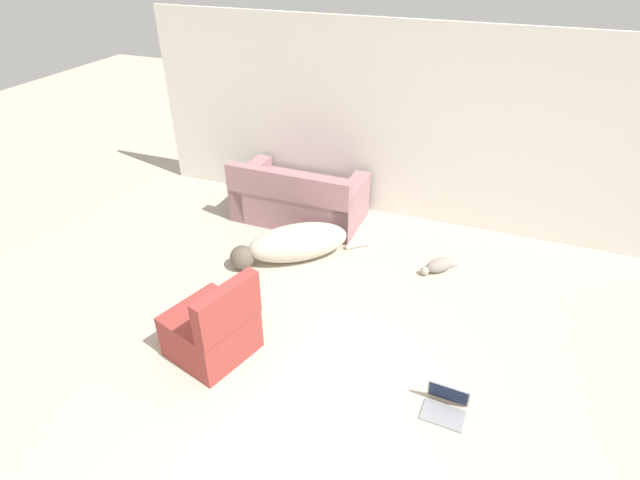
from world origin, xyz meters
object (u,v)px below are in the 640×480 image
object	(u,v)px
cat	(438,265)
side_chair	(213,329)
couch	(299,199)
dog	(294,243)
laptop_open	(446,402)

from	to	relation	value
cat	side_chair	distance (m)	2.58
couch	dog	bearing A→B (deg)	110.27
side_chair	cat	bearing A→B (deg)	157.00
dog	side_chair	bearing A→B (deg)	49.06
laptop_open	side_chair	distance (m)	2.04
cat	laptop_open	size ratio (longest dim) A/B	1.16
couch	dog	size ratio (longest dim) A/B	1.16
laptop_open	dog	bearing A→B (deg)	145.71
couch	cat	bearing A→B (deg)	164.96
cat	laptop_open	world-z (taller)	laptop_open
couch	side_chair	size ratio (longest dim) A/B	1.93
dog	side_chair	xyz separation A→B (m)	(-0.07, -1.62, 0.07)
cat	side_chair	bearing A→B (deg)	6.74
couch	dog	world-z (taller)	couch
couch	dog	xyz separation A→B (m)	(0.31, -0.88, -0.07)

